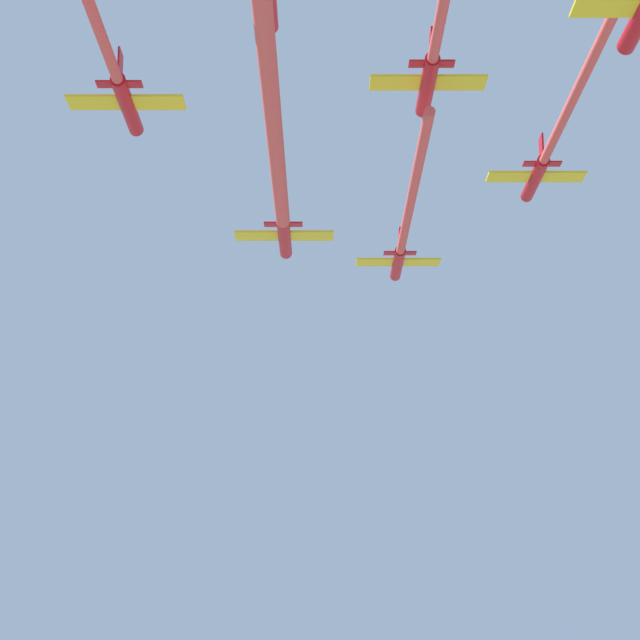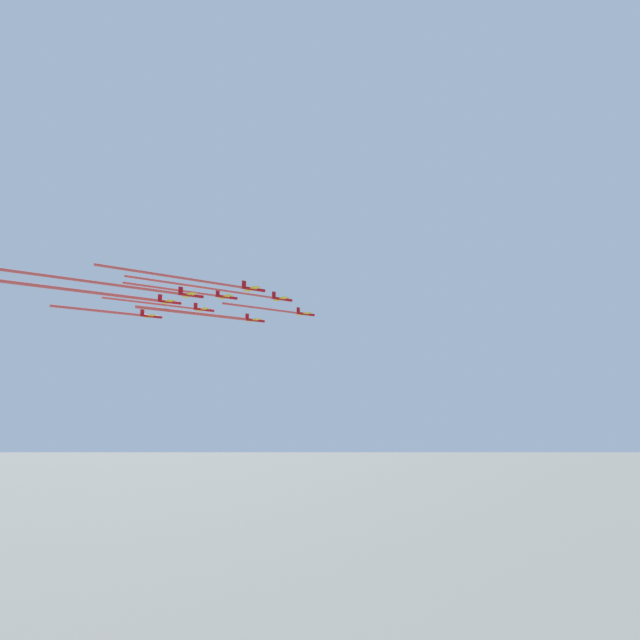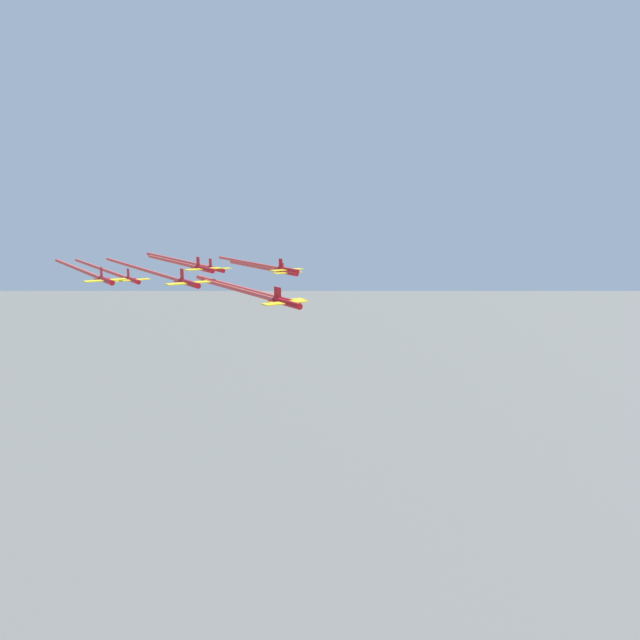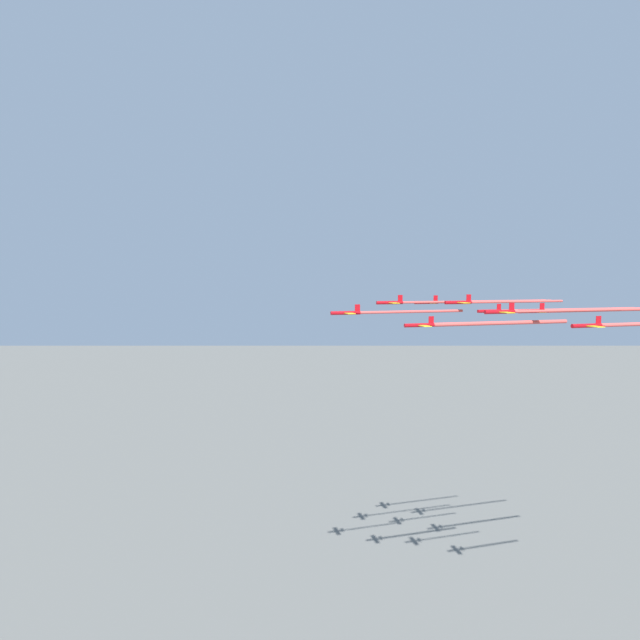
{
  "view_description": "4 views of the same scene",
  "coord_description": "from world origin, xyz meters",
  "px_view_note": "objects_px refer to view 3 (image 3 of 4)",
  "views": [
    {
      "loc": [
        -34.29,
        65.3,
        92.71
      ],
      "look_at": [
        -34.36,
        -59.27,
        123.15
      ],
      "focal_mm": 70.0,
      "sensor_mm": 36.0,
      "label": 1
    },
    {
      "loc": [
        -209.26,
        62.88,
        88.77
      ],
      "look_at": [
        -47.05,
        -54.97,
        123.98
      ],
      "focal_mm": 28.0,
      "sensor_mm": 36.0,
      "label": 2
    },
    {
      "loc": [
        -94.58,
        -142.37,
        144.24
      ],
      "look_at": [
        -38.73,
        -56.75,
        124.44
      ],
      "focal_mm": 35.0,
      "sensor_mm": 36.0,
      "label": 3
    },
    {
      "loc": [
        92.86,
        -94.53,
        136.95
      ],
      "look_at": [
        -46.5,
        -57.55,
        124.57
      ],
      "focal_mm": 28.0,
      "sensor_mm": 36.0,
      "label": 4
    }
  ],
  "objects_px": {
    "jet_5": "(106,280)",
    "jet_1": "(287,300)",
    "jet_7": "(216,269)",
    "jet_6": "(288,273)",
    "jet_0": "(286,303)",
    "jet_2": "(189,283)",
    "jet_3": "(287,270)",
    "jet_4": "(204,269)",
    "jet_8": "(133,280)"
  },
  "relations": [
    {
      "from": "jet_0",
      "to": "jet_5",
      "type": "relative_size",
      "value": 1.0
    },
    {
      "from": "jet_4",
      "to": "jet_7",
      "type": "bearing_deg",
      "value": -120.47
    },
    {
      "from": "jet_6",
      "to": "jet_8",
      "type": "distance_m",
      "value": 41.96
    },
    {
      "from": "jet_4",
      "to": "jet_1",
      "type": "bearing_deg",
      "value": 120.47
    },
    {
      "from": "jet_3",
      "to": "jet_5",
      "type": "bearing_deg",
      "value": 0.0
    },
    {
      "from": "jet_2",
      "to": "jet_6",
      "type": "relative_size",
      "value": 1.0
    },
    {
      "from": "jet_7",
      "to": "jet_8",
      "type": "distance_m",
      "value": 21.02
    },
    {
      "from": "jet_2",
      "to": "jet_4",
      "type": "distance_m",
      "value": 20.69
    },
    {
      "from": "jet_0",
      "to": "jet_2",
      "type": "height_order",
      "value": "jet_2"
    },
    {
      "from": "jet_4",
      "to": "jet_5",
      "type": "relative_size",
      "value": 1.0
    },
    {
      "from": "jet_6",
      "to": "jet_8",
      "type": "xyz_separation_m",
      "value": [
        -41.95,
        0.08,
        0.92
      ]
    },
    {
      "from": "jet_2",
      "to": "jet_8",
      "type": "height_order",
      "value": "jet_2"
    },
    {
      "from": "jet_3",
      "to": "jet_8",
      "type": "distance_m",
      "value": 36.23
    },
    {
      "from": "jet_8",
      "to": "jet_2",
      "type": "bearing_deg",
      "value": 90.0
    },
    {
      "from": "jet_3",
      "to": "jet_2",
      "type": "bearing_deg",
      "value": 29.54
    },
    {
      "from": "jet_4",
      "to": "jet_2",
      "type": "bearing_deg",
      "value": 59.53
    },
    {
      "from": "jet_4",
      "to": "jet_7",
      "type": "xyz_separation_m",
      "value": [
        10.52,
        17.81,
        -2.31
      ]
    },
    {
      "from": "jet_0",
      "to": "jet_7",
      "type": "bearing_deg",
      "value": -101.09
    },
    {
      "from": "jet_6",
      "to": "jet_2",
      "type": "bearing_deg",
      "value": 40.36
    },
    {
      "from": "jet_1",
      "to": "jet_7",
      "type": "distance_m",
      "value": 35.8
    },
    {
      "from": "jet_0",
      "to": "jet_6",
      "type": "height_order",
      "value": "jet_0"
    },
    {
      "from": "jet_0",
      "to": "jet_7",
      "type": "relative_size",
      "value": 1.0
    },
    {
      "from": "jet_6",
      "to": "jet_1",
      "type": "bearing_deg",
      "value": 59.53
    },
    {
      "from": "jet_1",
      "to": "jet_2",
      "type": "distance_m",
      "value": 21.6
    },
    {
      "from": "jet_0",
      "to": "jet_3",
      "type": "height_order",
      "value": "jet_3"
    },
    {
      "from": "jet_4",
      "to": "jet_8",
      "type": "distance_m",
      "value": 21.0
    },
    {
      "from": "jet_5",
      "to": "jet_1",
      "type": "bearing_deg",
      "value": 150.46
    },
    {
      "from": "jet_4",
      "to": "jet_6",
      "type": "height_order",
      "value": "jet_4"
    },
    {
      "from": "jet_4",
      "to": "jet_5",
      "type": "distance_m",
      "value": 21.0
    },
    {
      "from": "jet_8",
      "to": "jet_0",
      "type": "bearing_deg",
      "value": 101.09
    },
    {
      "from": "jet_4",
      "to": "jet_5",
      "type": "xyz_separation_m",
      "value": [
        -20.98,
        0.04,
        -1.03
      ]
    },
    {
      "from": "jet_3",
      "to": "jet_6",
      "type": "bearing_deg",
      "value": -120.47
    },
    {
      "from": "jet_4",
      "to": "jet_6",
      "type": "xyz_separation_m",
      "value": [
        31.5,
        17.77,
        -4.55
      ]
    },
    {
      "from": "jet_0",
      "to": "jet_7",
      "type": "xyz_separation_m",
      "value": [
        10.59,
        53.47,
        0.23
      ]
    },
    {
      "from": "jet_0",
      "to": "jet_6",
      "type": "relative_size",
      "value": 1.0
    },
    {
      "from": "jet_8",
      "to": "jet_7",
      "type": "bearing_deg",
      "value": 180.0
    },
    {
      "from": "jet_6",
      "to": "jet_0",
      "type": "bearing_deg",
      "value": 59.53
    },
    {
      "from": "jet_3",
      "to": "jet_1",
      "type": "bearing_deg",
      "value": 59.53
    },
    {
      "from": "jet_1",
      "to": "jet_6",
      "type": "height_order",
      "value": "jet_6"
    },
    {
      "from": "jet_7",
      "to": "jet_8",
      "type": "xyz_separation_m",
      "value": [
        -20.98,
        0.04,
        -1.32
      ]
    },
    {
      "from": "jet_5",
      "to": "jet_8",
      "type": "relative_size",
      "value": 1.0
    },
    {
      "from": "jet_5",
      "to": "jet_7",
      "type": "distance_m",
      "value": 36.19
    },
    {
      "from": "jet_4",
      "to": "jet_6",
      "type": "distance_m",
      "value": 36.45
    },
    {
      "from": "jet_7",
      "to": "jet_0",
      "type": "bearing_deg",
      "value": 78.91
    },
    {
      "from": "jet_3",
      "to": "jet_7",
      "type": "distance_m",
      "value": 20.7
    },
    {
      "from": "jet_2",
      "to": "jet_3",
      "type": "bearing_deg",
      "value": -150.46
    },
    {
      "from": "jet_1",
      "to": "jet_3",
      "type": "relative_size",
      "value": 1.0
    },
    {
      "from": "jet_3",
      "to": "jet_4",
      "type": "distance_m",
      "value": 21.03
    },
    {
      "from": "jet_3",
      "to": "jet_6",
      "type": "distance_m",
      "value": 20.91
    },
    {
      "from": "jet_2",
      "to": "jet_8",
      "type": "xyz_separation_m",
      "value": [
        0.07,
        35.66,
        -3.27
      ]
    }
  ]
}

